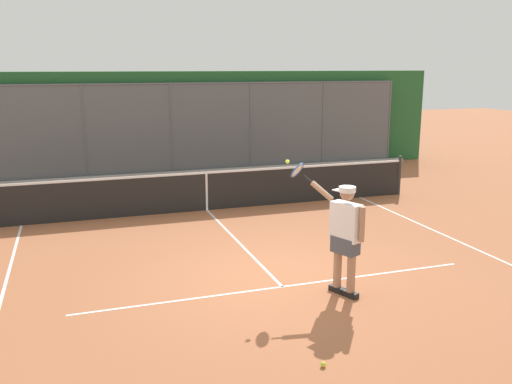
% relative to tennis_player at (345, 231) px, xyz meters
% --- Properties ---
extents(ground_plane, '(60.00, 60.00, 0.00)m').
position_rel_tennis_player_xyz_m(ground_plane, '(0.78, -1.00, -1.02)').
color(ground_plane, '#A8603D').
extents(court_line_markings, '(8.52, 9.33, 0.01)m').
position_rel_tennis_player_xyz_m(court_line_markings, '(0.78, -0.21, -1.01)').
color(court_line_markings, white).
rests_on(court_line_markings, ground).
extents(fence_backdrop, '(18.92, 1.37, 3.29)m').
position_rel_tennis_player_xyz_m(fence_backdrop, '(0.78, -11.01, 0.61)').
color(fence_backdrop, '#565B60').
rests_on(fence_backdrop, ground).
extents(tennis_net, '(10.94, 0.09, 1.07)m').
position_rel_tennis_player_xyz_m(tennis_net, '(0.78, -5.68, -0.52)').
color(tennis_net, '#2D2D2D').
rests_on(tennis_net, ground).
extents(tennis_player, '(0.86, 1.23, 2.01)m').
position_rel_tennis_player_xyz_m(tennis_player, '(0.00, 0.00, 0.00)').
color(tennis_player, black).
rests_on(tennis_player, ground).
extents(tennis_ball_by_sideline, '(0.07, 0.07, 0.07)m').
position_rel_tennis_player_xyz_m(tennis_ball_by_sideline, '(1.20, 1.85, -0.98)').
color(tennis_ball_by_sideline, '#C1D138').
rests_on(tennis_ball_by_sideline, ground).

